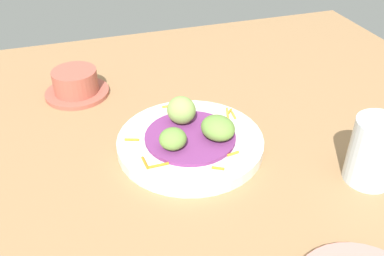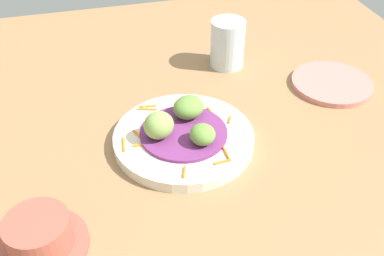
% 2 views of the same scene
% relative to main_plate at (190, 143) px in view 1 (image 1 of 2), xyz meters
% --- Properties ---
extents(table_surface, '(1.10, 1.10, 0.02)m').
position_rel_main_plate_xyz_m(table_surface, '(-0.05, -0.04, -0.02)').
color(table_surface, '#936D47').
rests_on(table_surface, ground).
extents(main_plate, '(0.23, 0.23, 0.02)m').
position_rel_main_plate_xyz_m(main_plate, '(0.00, 0.00, 0.00)').
color(main_plate, silver).
rests_on(main_plate, table_surface).
extents(cabbage_bed, '(0.15, 0.15, 0.01)m').
position_rel_main_plate_xyz_m(cabbage_bed, '(-0.00, -0.00, 0.01)').
color(cabbage_bed, '#702D6B').
rests_on(cabbage_bed, main_plate).
extents(carrot_garnish, '(0.20, 0.20, 0.00)m').
position_rel_main_plate_xyz_m(carrot_garnish, '(0.02, -0.00, 0.01)').
color(carrot_garnish, orange).
rests_on(carrot_garnish, main_plate).
extents(guac_scoop_left, '(0.05, 0.05, 0.03)m').
position_rel_main_plate_xyz_m(guac_scoop_left, '(-0.02, 0.03, 0.03)').
color(guac_scoop_left, olive).
rests_on(guac_scoop_left, cabbage_bed).
extents(guac_scoop_center, '(0.07, 0.07, 0.04)m').
position_rel_main_plate_xyz_m(guac_scoop_center, '(-0.02, -0.04, 0.03)').
color(guac_scoop_center, olive).
rests_on(guac_scoop_center, cabbage_bed).
extents(guac_scoop_right, '(0.06, 0.06, 0.05)m').
position_rel_main_plate_xyz_m(guac_scoop_right, '(0.04, 0.00, 0.04)').
color(guac_scoop_right, '#84A851').
rests_on(guac_scoop_right, cabbage_bed).
extents(terracotta_bowl, '(0.12, 0.12, 0.05)m').
position_rel_main_plate_xyz_m(terracotta_bowl, '(0.23, 0.16, 0.01)').
color(terracotta_bowl, '#A85142').
rests_on(terracotta_bowl, table_surface).
extents(water_glass, '(0.07, 0.07, 0.10)m').
position_rel_main_plate_xyz_m(water_glass, '(-0.15, -0.23, 0.04)').
color(water_glass, silver).
rests_on(water_glass, table_surface).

